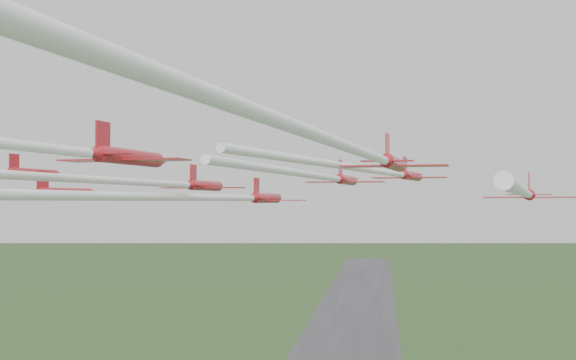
# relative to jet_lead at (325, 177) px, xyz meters

# --- Properties ---
(runway) EXTENTS (38.00, 900.00, 0.04)m
(runway) POSITION_rel_jet_lead_xyz_m (-6.26, 193.79, -54.31)
(runway) COLOR #353537
(runway) RESTS_ON ground
(jet_lead) EXTENTS (11.95, 58.28, 2.95)m
(jet_lead) POSITION_rel_jet_lead_xyz_m (0.00, 0.00, 0.00)
(jet_lead) COLOR red
(jet_row2_left) EXTENTS (10.53, 51.12, 2.82)m
(jet_row2_left) POSITION_rel_jet_lead_xyz_m (-15.29, -8.78, -0.89)
(jet_row2_left) COLOR red
(jet_row2_right) EXTENTS (15.83, 53.69, 2.41)m
(jet_row2_right) POSITION_rel_jet_lead_xyz_m (6.16, -12.37, 0.11)
(jet_row2_right) COLOR red
(jet_row3_mid) EXTENTS (11.39, 55.95, 2.45)m
(jet_row3_mid) POSITION_rel_jet_lead_xyz_m (-7.35, -22.28, -2.37)
(jet_row3_mid) COLOR red
(jet_row3_right) EXTENTS (14.11, 57.03, 2.38)m
(jet_row3_right) POSITION_rel_jet_lead_xyz_m (16.39, -29.41, -2.14)
(jet_row3_right) COLOR red
(jet_row4_right) EXTENTS (12.77, 66.14, 2.55)m
(jet_row4_right) POSITION_rel_jet_lead_xyz_m (4.60, -43.56, 0.21)
(jet_row4_right) COLOR red
(jet_trail_solo) EXTENTS (13.19, 56.41, 2.76)m
(jet_trail_solo) POSITION_rel_jet_lead_xyz_m (-13.93, -45.70, 0.44)
(jet_trail_solo) COLOR red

